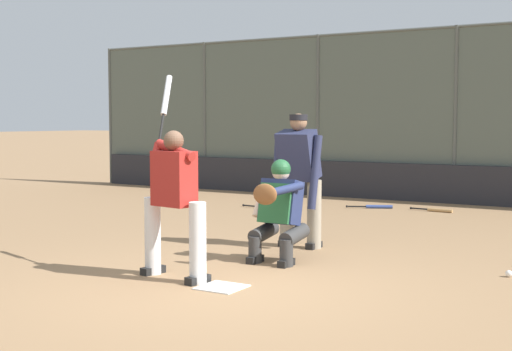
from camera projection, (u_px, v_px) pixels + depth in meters
ground_plane at (222, 288)px, 7.11m from camera, size 160.00×160.00×0.00m
home_plate_marker at (222, 287)px, 7.11m from camera, size 0.43×0.43×0.01m
backstop_fence at (456, 110)px, 14.24m from camera, size 18.37×0.08×3.55m
padding_wall at (453, 184)px, 14.26m from camera, size 17.93×0.18×0.77m
bleachers_beyond at (449, 165)px, 17.24m from camera, size 12.80×3.05×1.80m
batter_at_plate at (174, 198)px, 7.46m from camera, size 0.93×0.78×2.18m
catcher_behind_plate at (278, 209)px, 8.35m from camera, size 0.64×0.73×1.21m
umpire_home at (299, 176)px, 9.29m from camera, size 0.71×0.44×1.76m
spare_bat_near_backstop at (376, 207)px, 13.48m from camera, size 0.81×0.42×0.07m
spare_bat_third_base_side at (437, 210)px, 12.98m from camera, size 0.82×0.13×0.07m
spare_bat_first_base_side at (264, 207)px, 13.42m from camera, size 0.82×0.15×0.07m
baseball_loose at (509, 274)px, 7.59m from camera, size 0.07×0.07×0.07m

